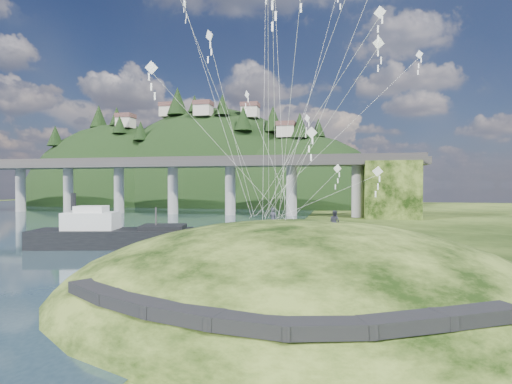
# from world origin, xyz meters

# --- Properties ---
(ground) EXTENTS (320.00, 320.00, 0.00)m
(ground) POSITION_xyz_m (0.00, 0.00, 0.00)
(ground) COLOR black
(ground) RESTS_ON ground
(grass_hill) EXTENTS (36.00, 32.00, 13.00)m
(grass_hill) POSITION_xyz_m (8.00, 2.00, -1.50)
(grass_hill) COLOR black
(grass_hill) RESTS_ON ground
(footpath) EXTENTS (22.29, 5.84, 0.83)m
(footpath) POSITION_xyz_m (7.46, -9.74, 2.08)
(footpath) COLOR black
(footpath) RESTS_ON ground
(bridge) EXTENTS (160.00, 11.00, 15.00)m
(bridge) POSITION_xyz_m (-26.46, 70.07, 9.70)
(bridge) COLOR #2D2B2B
(bridge) RESTS_ON ground
(far_ridge) EXTENTS (153.00, 70.00, 94.50)m
(far_ridge) POSITION_xyz_m (-43.58, 122.17, -7.44)
(far_ridge) COLOR black
(far_ridge) RESTS_ON ground
(work_barge) EXTENTS (19.60, 9.50, 6.62)m
(work_barge) POSITION_xyz_m (-16.34, 16.60, 1.66)
(work_barge) COLOR black
(work_barge) RESTS_ON ground
(wooden_dock) EXTENTS (12.92, 3.36, 0.91)m
(wooden_dock) POSITION_xyz_m (-2.43, 8.25, 0.40)
(wooden_dock) COLOR #341C15
(wooden_dock) RESTS_ON ground
(kite_flyers) EXTENTS (5.69, 2.47, 1.87)m
(kite_flyers) POSITION_xyz_m (8.63, 3.21, 5.79)
(kite_flyers) COLOR #292A37
(kite_flyers) RESTS_ON ground
(kite_swarm) EXTENTS (20.36, 16.51, 20.27)m
(kite_swarm) POSITION_xyz_m (7.45, 0.93, 18.35)
(kite_swarm) COLOR white
(kite_swarm) RESTS_ON ground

